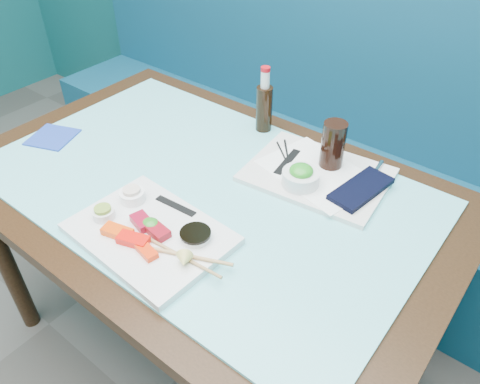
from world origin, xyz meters
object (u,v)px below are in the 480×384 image
Objects in this scene: dining_table at (204,208)px; cola_glass at (333,145)px; sashimi_plate at (150,234)px; blue_napkin at (53,137)px; serving_tray at (317,175)px; seaweed_bowl at (301,178)px; cola_bottle_body at (264,109)px; booth_bench at (334,161)px.

cola_glass is at bearing 49.00° from dining_table.
blue_napkin is at bearing 171.44° from sashimi_plate.
serving_tray is 0.09m from cola_glass.
sashimi_plate is at bearing -11.71° from blue_napkin.
sashimi_plate is at bearing -79.77° from dining_table.
cola_glass reaches higher than seaweed_bowl.
cola_bottle_body reaches higher than blue_napkin.
sashimi_plate is at bearing -87.74° from booth_bench.
sashimi_plate is at bearing -82.07° from cola_bottle_body.
cola_bottle_body is at bearing 167.48° from cola_glass.
seaweed_bowl is (0.22, -0.69, 0.42)m from booth_bench.
cola_glass is 0.93× the size of cola_bottle_body.
cola_glass reaches higher than sashimi_plate.
sashimi_plate is 2.87× the size of blue_napkin.
seaweed_bowl is (0.18, 0.39, 0.03)m from sashimi_plate.
booth_bench is 29.29× the size of seaweed_bowl.
serving_tray is 2.59× the size of cola_bottle_body.
booth_bench reaches higher than cola_bottle_body.
booth_bench is at bearing 113.66° from cola_glass.
seaweed_bowl reaches higher than dining_table.
cola_glass is (0.24, -0.56, 0.47)m from booth_bench.
dining_table is 10.68× the size of blue_napkin.
serving_tray reaches higher than blue_napkin.
cola_glass is 1.05× the size of blue_napkin.
cola_bottle_body reaches higher than seaweed_bowl.
booth_bench is at bearing 95.41° from sashimi_plate.
serving_tray is (0.23, -0.61, 0.39)m from booth_bench.
dining_table is at bearing 103.37° from sashimi_plate.
cola_bottle_body is (-0.27, 0.12, 0.07)m from serving_tray.
sashimi_plate reaches higher than serving_tray.
booth_bench reaches higher than sashimi_plate.
dining_table is at bearing -83.66° from cola_bottle_body.
serving_tray is (0.23, 0.23, 0.10)m from dining_table.
booth_bench reaches higher than cola_glass.
cola_bottle_body is at bearing -94.41° from booth_bench.
sashimi_plate is 3.68× the size of seaweed_bowl.
booth_bench is 0.68m from cola_bottle_body.
booth_bench is 0.76m from serving_tray.
booth_bench is 1.16m from blue_napkin.
cola_bottle_body is (-0.04, 0.34, 0.17)m from dining_table.
cola_bottle_body reaches higher than sashimi_plate.
seaweed_bowl is at bearing -98.75° from cola_glass.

